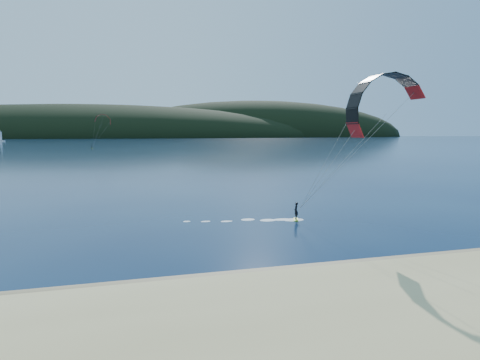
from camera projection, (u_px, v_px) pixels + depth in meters
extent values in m
plane|color=#071635|center=(212.00, 319.00, 18.43)|extent=(1800.00, 1800.00, 0.00)
cube|color=olive|center=(195.00, 282.00, 22.73)|extent=(220.00, 2.50, 0.10)
ellipsoid|color=black|center=(97.00, 138.00, 694.75)|extent=(840.00, 280.00, 110.00)
ellipsoid|color=black|center=(264.00, 137.00, 814.98)|extent=(600.00, 240.00, 140.00)
cube|color=#B1DD1A|center=(296.00, 219.00, 39.23)|extent=(0.90, 1.38, 0.08)
imported|color=black|center=(296.00, 211.00, 39.13)|extent=(0.59, 0.70, 1.62)
cylinder|color=gray|center=(341.00, 163.00, 37.24)|extent=(0.02, 0.02, 11.40)
cube|color=#B1DD1A|center=(92.00, 149.00, 214.42)|extent=(0.82, 1.43, 0.08)
imported|color=black|center=(92.00, 147.00, 214.32)|extent=(0.85, 0.97, 1.68)
cylinder|color=gray|center=(98.00, 134.00, 211.26)|extent=(0.02, 0.02, 15.07)
cube|color=white|center=(1.00, 141.00, 378.80)|extent=(7.69, 4.74, 1.28)
cylinder|color=white|center=(1.00, 136.00, 378.23)|extent=(0.18, 0.18, 10.06)
cube|color=white|center=(1.00, 136.00, 379.47)|extent=(0.87, 2.25, 7.32)
cube|color=white|center=(0.00, 138.00, 377.05)|extent=(0.68, 1.74, 4.57)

